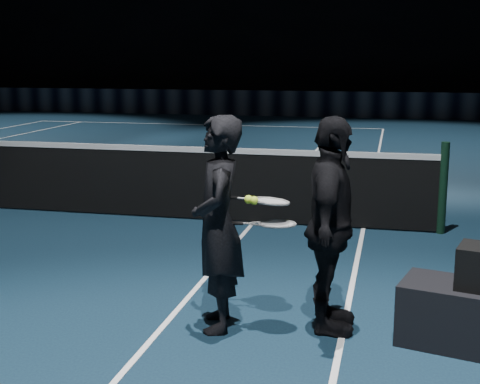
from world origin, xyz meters
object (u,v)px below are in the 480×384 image
object	(u,v)px
player_b	(330,226)
racket_upper	(271,201)
racket_lower	(277,224)
tennis_balls	(252,198)
player_a	(218,224)

from	to	relation	value
player_b	racket_upper	size ratio (longest dim) A/B	2.43
racket_lower	player_b	bearing A→B (deg)	0.00
player_b	tennis_balls	xyz separation A→B (m)	(-0.59, -0.09, 0.21)
player_b	racket_lower	distance (m)	0.40
player_a	player_b	world-z (taller)	same
player_a	tennis_balls	world-z (taller)	player_a
tennis_balls	racket_upper	bearing A→B (deg)	23.22
player_a	tennis_balls	distance (m)	0.33
player_b	racket_lower	xyz separation A→B (m)	(-0.39, -0.07, 0.01)
player_b	tennis_balls	size ratio (longest dim) A/B	13.78
racket_lower	racket_upper	size ratio (longest dim) A/B	1.00
player_a	racket_upper	bearing A→B (deg)	90.11
player_a	player_b	distance (m)	0.85
player_a	tennis_balls	bearing A→B (deg)	85.53
player_b	player_a	bearing A→B (deg)	98.22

